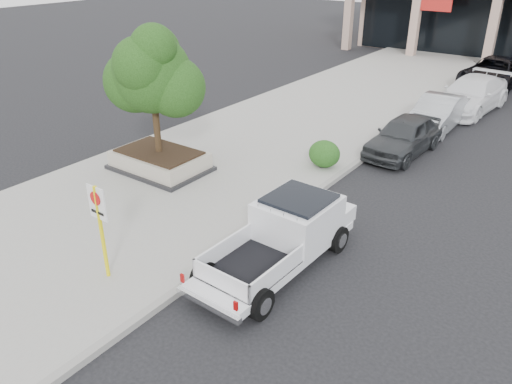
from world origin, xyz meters
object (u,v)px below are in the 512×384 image
pickup_truck (276,240)px  curb_car_c (471,95)px  planter (160,160)px  curb_car_a (404,136)px  no_parking_sign (100,220)px  curb_car_d (494,73)px  curb_car_b (437,113)px  planter_tree (158,74)px

pickup_truck → curb_car_c: 16.03m
planter → curb_car_a: size_ratio=0.77×
no_parking_sign → curb_car_c: bearing=80.9°
no_parking_sign → curb_car_c: no_parking_sign is taller
no_parking_sign → pickup_truck: size_ratio=0.46×
curb_car_c → pickup_truck: bearing=-84.6°
planter → curb_car_d: curb_car_d is taller
pickup_truck → curb_car_d: size_ratio=0.88×
no_parking_sign → curb_car_b: no_parking_sign is taller
no_parking_sign → planter: bearing=124.6°
curb_car_c → planter: bearing=-109.4°
pickup_truck → curb_car_a: pickup_truck is taller
curb_car_a → curb_car_c: size_ratio=0.77×
planter → no_parking_sign: no_parking_sign is taller
no_parking_sign → curb_car_a: bearing=77.8°
planter → pickup_truck: size_ratio=0.64×
planter_tree → curb_car_c: size_ratio=0.75×
no_parking_sign → curb_car_c: 19.02m
curb_car_a → curb_car_c: bearing=89.7°
pickup_truck → planter_tree: bearing=160.1°
curb_car_b → pickup_truck: bearing=-89.2°
curb_car_a → curb_car_c: (0.49, 7.08, 0.07)m
planter → planter_tree: size_ratio=0.80×
planter_tree → curb_car_b: size_ratio=0.93×
no_parking_sign → curb_car_d: no_parking_sign is taller
curb_car_b → planter_tree: bearing=-121.2°
curb_car_c → planter_tree: bearing=-109.2°
planter → curb_car_a: curb_car_a is taller
planter_tree → pickup_truck: bearing=-21.7°
curb_car_c → curb_car_d: curb_car_d is taller
planter → curb_car_c: bearing=64.6°
planter_tree → pickup_truck: planter_tree is taller
planter_tree → no_parking_sign: (3.35, -5.20, -1.78)m
no_parking_sign → curb_car_d: (2.82, 24.12, -0.84)m
curb_car_b → curb_car_c: size_ratio=0.80×
planter → pickup_truck: (6.34, -2.31, 0.31)m
planter_tree → curb_car_c: (6.36, 13.56, -2.63)m
planter_tree → curb_car_d: 20.07m
curb_car_b → curb_car_c: (0.38, 3.63, 0.07)m
pickup_truck → curb_car_a: bearing=93.9°
curb_car_c → no_parking_sign: bearing=-93.1°
curb_car_d → curb_car_a: bearing=-86.3°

